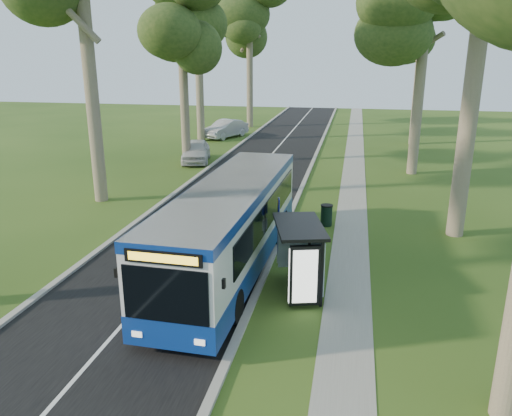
{
  "coord_description": "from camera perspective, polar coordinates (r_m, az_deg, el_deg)",
  "views": [
    {
      "loc": [
        2.91,
        -16.1,
        7.65
      ],
      "look_at": [
        -0.9,
        3.13,
        1.6
      ],
      "focal_mm": 35.0,
      "sensor_mm": 36.0,
      "label": 1
    }
  ],
  "objects": [
    {
      "name": "ground",
      "position": [
        18.06,
        0.89,
        -7.91
      ],
      "size": [
        120.0,
        120.0,
        0.0
      ],
      "primitive_type": "plane",
      "color": "#2A4916",
      "rests_on": "ground"
    },
    {
      "name": "tree_east_c",
      "position": [
        34.47,
        19.02,
        21.58
      ],
      "size": [
        5.2,
        5.2,
        14.62
      ],
      "color": "#7A6B56",
      "rests_on": "ground"
    },
    {
      "name": "litter_bin",
      "position": [
        23.41,
        8.06,
        -0.8
      ],
      "size": [
        0.57,
        0.57,
        1.0
      ],
      "rotation": [
        0.0,
        0.0,
        0.17
      ],
      "color": "black",
      "rests_on": "ground"
    },
    {
      "name": "car_white",
      "position": [
        37.42,
        -6.88,
        6.5
      ],
      "size": [
        2.96,
        5.09,
        1.63
      ],
      "primitive_type": "imported",
      "rotation": [
        0.0,
        0.0,
        0.23
      ],
      "color": "silver",
      "rests_on": "ground"
    },
    {
      "name": "tree_west_c",
      "position": [
        36.17,
        -8.54,
        19.82
      ],
      "size": [
        5.2,
        5.2,
        12.73
      ],
      "color": "#7A6B56",
      "rests_on": "ground"
    },
    {
      "name": "kerb_west",
      "position": [
        28.93,
        -9.24,
        1.71
      ],
      "size": [
        0.25,
        100.0,
        0.12
      ],
      "primitive_type": "cube",
      "color": "#9E9B93",
      "rests_on": "ground"
    },
    {
      "name": "footpath",
      "position": [
        27.2,
        10.95,
        0.51
      ],
      "size": [
        1.5,
        100.0,
        0.02
      ],
      "primitive_type": "cube",
      "color": "gray",
      "rests_on": "ground"
    },
    {
      "name": "tree_west_d",
      "position": [
        46.45,
        -6.78,
        22.46
      ],
      "size": [
        5.2,
        5.2,
        16.27
      ],
      "color": "#7A6B56",
      "rests_on": "ground"
    },
    {
      "name": "bus_stop_sign",
      "position": [
        18.67,
        2.58,
        -1.7
      ],
      "size": [
        0.13,
        0.37,
        2.61
      ],
      "rotation": [
        0.0,
        0.0,
        0.22
      ],
      "color": "gray",
      "rests_on": "ground"
    },
    {
      "name": "bus_shelter",
      "position": [
        16.15,
        5.26,
        -4.73
      ],
      "size": [
        2.15,
        3.04,
        2.36
      ],
      "rotation": [
        0.0,
        0.0,
        0.26
      ],
      "color": "black",
      "rests_on": "ground"
    },
    {
      "name": "tree_west_e",
      "position": [
        55.42,
        -0.74,
        21.02
      ],
      "size": [
        5.2,
        5.2,
        15.38
      ],
      "color": "#7A6B56",
      "rests_on": "ground"
    },
    {
      "name": "car_silver",
      "position": [
        48.31,
        -3.49,
        9.02
      ],
      "size": [
        3.66,
        5.42,
        1.69
      ],
      "primitive_type": "imported",
      "rotation": [
        0.0,
        0.0,
        -0.4
      ],
      "color": "#AFB1B7",
      "rests_on": "ground"
    },
    {
      "name": "road",
      "position": [
        27.94,
        -2.48,
        1.26
      ],
      "size": [
        7.0,
        100.0,
        0.02
      ],
      "primitive_type": "cube",
      "color": "black",
      "rests_on": "ground"
    },
    {
      "name": "kerb_east",
      "position": [
        27.34,
        4.66,
        0.97
      ],
      "size": [
        0.25,
        100.0,
        0.12
      ],
      "primitive_type": "cube",
      "color": "#9E9B93",
      "rests_on": "ground"
    },
    {
      "name": "centre_line",
      "position": [
        27.94,
        -2.48,
        1.29
      ],
      "size": [
        0.12,
        100.0,
        0.0
      ],
      "primitive_type": "cube",
      "color": "white",
      "rests_on": "road"
    },
    {
      "name": "tree_east_d",
      "position": [
        46.48,
        18.65,
        20.11
      ],
      "size": [
        5.2,
        5.2,
        14.47
      ],
      "color": "#7A6B56",
      "rests_on": "ground"
    },
    {
      "name": "bus",
      "position": [
        18.14,
        -2.82,
        -2.11
      ],
      "size": [
        2.94,
        12.26,
        3.23
      ],
      "rotation": [
        0.0,
        0.0,
        -0.03
      ],
      "color": "silver",
      "rests_on": "ground"
    }
  ]
}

